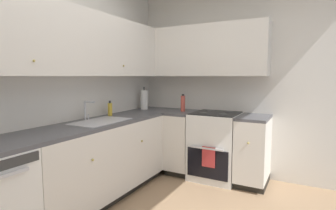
% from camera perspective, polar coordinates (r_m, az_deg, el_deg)
% --- Properties ---
extents(wall_back, '(4.01, 0.05, 2.67)m').
position_cam_1_polar(wall_back, '(3.01, -25.00, 4.17)').
color(wall_back, silver).
rests_on(wall_back, ground_plane).
extents(wall_right, '(0.05, 3.14, 2.67)m').
position_cam_1_polar(wall_right, '(3.88, 15.39, 4.85)').
color(wall_right, silver).
rests_on(wall_right, ground_plane).
extents(lower_cabinets_back, '(1.88, 0.62, 0.87)m').
position_cam_1_polar(lower_cabinets_back, '(3.20, -14.58, -11.69)').
color(lower_cabinets_back, silver).
rests_on(lower_cabinets_back, ground_plane).
extents(countertop_back, '(3.08, 0.60, 0.03)m').
position_cam_1_polar(countertop_back, '(3.09, -14.80, -3.78)').
color(countertop_back, '#4C4C51').
rests_on(countertop_back, lower_cabinets_back).
extents(lower_cabinets_right, '(0.62, 1.36, 0.87)m').
position_cam_1_polar(lower_cabinets_right, '(3.76, 10.46, -8.90)').
color(lower_cabinets_right, silver).
rests_on(lower_cabinets_right, ground_plane).
extents(countertop_right, '(0.60, 1.36, 0.03)m').
position_cam_1_polar(countertop_right, '(3.67, 10.58, -2.13)').
color(countertop_right, '#4C4C51').
rests_on(countertop_right, lower_cabinets_right).
extents(oven_range, '(0.68, 0.62, 1.05)m').
position_cam_1_polar(oven_range, '(3.78, 10.15, -8.48)').
color(oven_range, white).
rests_on(oven_range, ground_plane).
extents(upper_cabinets_back, '(2.76, 0.34, 0.71)m').
position_cam_1_polar(upper_cabinets_back, '(3.05, -19.34, 12.52)').
color(upper_cabinets_back, silver).
extents(upper_cabinets_right, '(0.32, 1.91, 0.71)m').
position_cam_1_polar(upper_cabinets_right, '(3.89, 6.65, 11.38)').
color(upper_cabinets_right, silver).
extents(sink, '(0.66, 0.40, 0.10)m').
position_cam_1_polar(sink, '(3.08, -14.29, -4.23)').
color(sink, '#B7B7BC').
rests_on(sink, countertop_back).
extents(faucet, '(0.07, 0.16, 0.23)m').
position_cam_1_polar(faucet, '(3.20, -17.07, -0.75)').
color(faucet, silver).
rests_on(faucet, countertop_back).
extents(soap_bottle, '(0.06, 0.06, 0.19)m').
position_cam_1_polar(soap_bottle, '(3.50, -12.34, -0.86)').
color(soap_bottle, gold).
rests_on(soap_bottle, countertop_back).
extents(paper_towel_roll, '(0.11, 0.11, 0.35)m').
position_cam_1_polar(paper_towel_roll, '(4.10, -5.15, 1.13)').
color(paper_towel_roll, white).
rests_on(paper_towel_roll, countertop_back).
extents(oil_bottle, '(0.06, 0.06, 0.25)m').
position_cam_1_polar(oil_bottle, '(3.84, 3.22, 0.36)').
color(oil_bottle, '#BF4C3F').
rests_on(oil_bottle, countertop_right).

